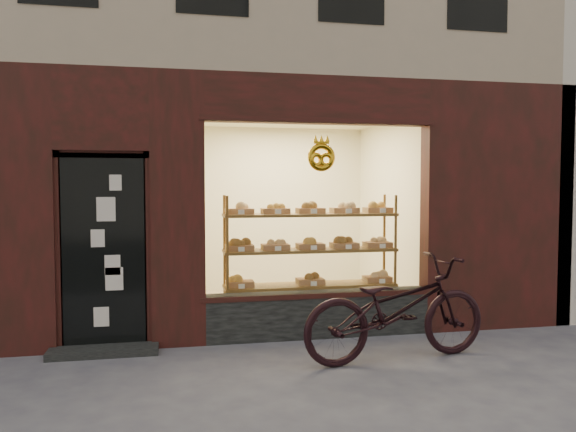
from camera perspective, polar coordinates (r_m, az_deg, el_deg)
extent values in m
plane|color=#43424C|center=(4.86, 4.41, -18.90)|extent=(90.00, 90.00, 0.00)
cube|color=black|center=(6.85, 3.12, -9.92)|extent=(2.70, 0.25, 0.55)
cube|color=black|center=(6.48, -18.20, -3.43)|extent=(0.90, 0.04, 2.15)
cube|color=black|center=(6.53, -18.20, -12.88)|extent=(1.15, 0.35, 0.08)
torus|color=gold|center=(6.58, 3.41, 5.98)|extent=(0.33, 0.07, 0.33)
cube|color=brown|center=(7.31, 2.26, -10.91)|extent=(2.20, 0.45, 0.04)
cube|color=brown|center=(7.20, 2.27, -7.05)|extent=(2.20, 0.45, 0.03)
cube|color=brown|center=(7.14, 2.27, -3.49)|extent=(2.20, 0.45, 0.04)
cube|color=brown|center=(7.10, 2.28, 0.12)|extent=(2.20, 0.45, 0.04)
cylinder|color=brown|center=(6.79, -6.17, -5.13)|extent=(0.04, 0.04, 1.70)
cylinder|color=brown|center=(7.30, 10.85, -4.58)|extent=(0.04, 0.04, 1.70)
cylinder|color=brown|center=(7.17, -6.46, -4.68)|extent=(0.04, 0.04, 1.70)
cylinder|color=brown|center=(7.66, 9.73, -4.20)|extent=(0.04, 0.04, 1.70)
cube|color=#A4643C|center=(7.04, -4.92, -6.87)|extent=(0.34, 0.24, 0.07)
sphere|color=#BD813D|center=(7.02, -4.92, -6.18)|extent=(0.11, 0.11, 0.11)
cube|color=white|center=(6.85, -4.74, -7.13)|extent=(0.07, 0.01, 0.05)
cube|color=#A4643C|center=(7.19, 2.27, -6.63)|extent=(0.34, 0.24, 0.07)
sphere|color=brown|center=(7.18, 2.27, -5.97)|extent=(0.11, 0.11, 0.11)
cube|color=white|center=(7.02, 2.63, -6.88)|extent=(0.07, 0.01, 0.05)
cube|color=#A4643C|center=(7.46, 9.04, -6.32)|extent=(0.34, 0.24, 0.07)
sphere|color=tan|center=(7.44, 9.04, -5.68)|extent=(0.11, 0.11, 0.11)
cube|color=white|center=(7.29, 9.55, -6.55)|extent=(0.08, 0.01, 0.05)
cube|color=#A4643C|center=(6.97, -4.94, -3.22)|extent=(0.34, 0.24, 0.07)
sphere|color=brown|center=(6.96, -4.94, -2.53)|extent=(0.11, 0.11, 0.11)
cube|color=white|center=(6.79, -4.76, -3.39)|extent=(0.07, 0.01, 0.06)
cube|color=#A4643C|center=(7.04, -1.29, -3.15)|extent=(0.34, 0.24, 0.07)
sphere|color=tan|center=(7.03, -1.29, -2.46)|extent=(0.11, 0.11, 0.11)
cube|color=white|center=(6.86, -1.01, -3.32)|extent=(0.07, 0.01, 0.06)
cube|color=#A4643C|center=(7.13, 2.27, -3.07)|extent=(0.34, 0.24, 0.07)
sphere|color=#BD813D|center=(7.12, 2.28, -2.39)|extent=(0.11, 0.11, 0.11)
cube|color=white|center=(6.95, 2.64, -3.23)|extent=(0.07, 0.01, 0.06)
cube|color=#A4643C|center=(7.25, 5.73, -2.98)|extent=(0.34, 0.24, 0.07)
sphere|color=brown|center=(7.24, 5.74, -2.31)|extent=(0.11, 0.11, 0.11)
cube|color=white|center=(7.08, 6.18, -3.13)|extent=(0.07, 0.01, 0.06)
cube|color=#A4643C|center=(7.40, 9.07, -2.88)|extent=(0.34, 0.24, 0.07)
sphere|color=tan|center=(7.39, 9.07, -2.22)|extent=(0.11, 0.11, 0.11)
cube|color=white|center=(7.23, 9.59, -3.03)|extent=(0.08, 0.01, 0.06)
cube|color=#A4643C|center=(6.94, -4.95, 0.48)|extent=(0.34, 0.24, 0.07)
sphere|color=tan|center=(6.93, -4.96, 1.18)|extent=(0.11, 0.11, 0.11)
cube|color=white|center=(6.75, -4.77, 0.40)|extent=(0.07, 0.01, 0.06)
cube|color=#A4643C|center=(7.00, -1.29, 0.51)|extent=(0.34, 0.24, 0.07)
sphere|color=#BD813D|center=(7.00, -1.30, 1.21)|extent=(0.11, 0.11, 0.11)
cube|color=white|center=(6.82, -1.02, 0.44)|extent=(0.07, 0.01, 0.06)
cube|color=#A4643C|center=(7.10, 2.28, 0.55)|extent=(0.34, 0.24, 0.07)
sphere|color=brown|center=(7.09, 2.28, 1.23)|extent=(0.11, 0.11, 0.11)
cube|color=white|center=(6.92, 2.65, 0.48)|extent=(0.07, 0.01, 0.06)
cube|color=#A4643C|center=(7.22, 5.75, 0.58)|extent=(0.34, 0.24, 0.07)
sphere|color=tan|center=(7.21, 5.76, 1.25)|extent=(0.11, 0.11, 0.11)
cube|color=white|center=(7.04, 6.20, 0.51)|extent=(0.07, 0.01, 0.06)
cube|color=#A4643C|center=(7.36, 9.10, 0.60)|extent=(0.34, 0.24, 0.07)
sphere|color=#BD813D|center=(7.36, 9.10, 1.26)|extent=(0.11, 0.11, 0.11)
cube|color=white|center=(7.19, 9.62, 0.54)|extent=(0.08, 0.01, 0.06)
imported|color=black|center=(6.02, 10.95, -9.21)|extent=(2.14, 0.98, 1.09)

